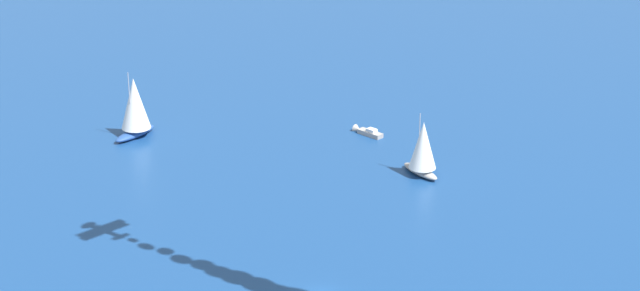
% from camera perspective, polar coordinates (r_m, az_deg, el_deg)
% --- Properties ---
extents(sailboat_inshore, '(4.76, 7.86, 9.85)m').
position_cam_1_polar(sailboat_inshore, '(160.19, 5.62, -0.14)').
color(sailboat_inshore, '#9E9993').
rests_on(sailboat_inshore, ground_plane).
extents(motorboat_trailing, '(1.87, 5.86, 1.67)m').
position_cam_1_polar(motorboat_trailing, '(177.32, 2.55, 0.75)').
color(motorboat_trailing, '#9E9993').
rests_on(motorboat_trailing, ground_plane).
extents(sailboat_ahead, '(9.28, 5.98, 11.53)m').
position_cam_1_polar(sailboat_ahead, '(177.36, -10.05, 2.09)').
color(sailboat_ahead, '#23478C').
rests_on(sailboat_ahead, ground_plane).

